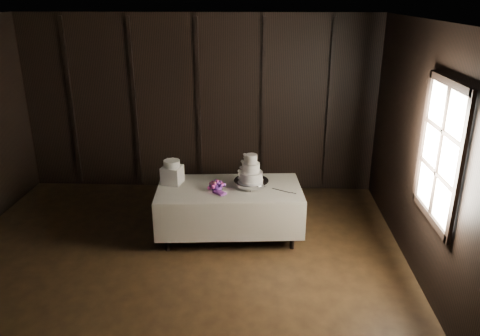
# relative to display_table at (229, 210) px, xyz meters

# --- Properties ---
(room) EXTENTS (6.08, 7.08, 3.08)m
(room) POSITION_rel_display_table_xyz_m (-0.64, -1.67, 1.08)
(room) COLOR black
(room) RESTS_ON ground
(window) EXTENTS (0.06, 1.16, 1.56)m
(window) POSITION_rel_display_table_xyz_m (2.33, -1.17, 1.28)
(window) COLOR black
(window) RESTS_ON room
(display_table) EXTENTS (2.07, 1.20, 0.76)m
(display_table) POSITION_rel_display_table_xyz_m (0.00, 0.00, 0.00)
(display_table) COLOR beige
(display_table) RESTS_ON ground
(cake_stand) EXTENTS (0.59, 0.59, 0.09)m
(cake_stand) POSITION_rel_display_table_xyz_m (0.30, 0.06, 0.39)
(cake_stand) COLOR silver
(cake_stand) RESTS_ON display_table
(wedding_cake) EXTENTS (0.36, 0.31, 0.38)m
(wedding_cake) POSITION_rel_display_table_xyz_m (0.28, 0.04, 0.58)
(wedding_cake) COLOR white
(wedding_cake) RESTS_ON cake_stand
(bouquet) EXTENTS (0.47, 0.47, 0.18)m
(bouquet) POSITION_rel_display_table_xyz_m (-0.16, -0.11, 0.40)
(bouquet) COLOR #B84D72
(bouquet) RESTS_ON display_table
(box_pedestal) EXTENTS (0.31, 0.31, 0.25)m
(box_pedestal) POSITION_rel_display_table_xyz_m (-0.81, 0.12, 0.47)
(box_pedestal) COLOR white
(box_pedestal) RESTS_ON display_table
(small_cake) EXTENTS (0.29, 0.29, 0.09)m
(small_cake) POSITION_rel_display_table_xyz_m (-0.81, 0.12, 0.64)
(small_cake) COLOR white
(small_cake) RESTS_ON box_pedestal
(cake_knife) EXTENTS (0.33, 0.21, 0.01)m
(cake_knife) POSITION_rel_display_table_xyz_m (0.71, -0.09, 0.35)
(cake_knife) COLOR silver
(cake_knife) RESTS_ON display_table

